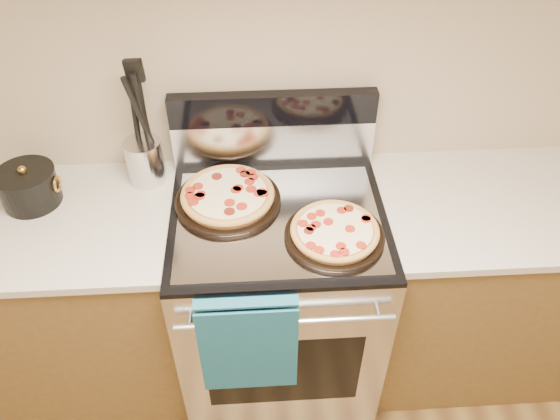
{
  "coord_description": "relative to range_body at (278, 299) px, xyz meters",
  "views": [
    {
      "loc": [
        -0.08,
        0.24,
        2.21
      ],
      "look_at": [
        0.0,
        1.55,
        1.03
      ],
      "focal_mm": 35.0,
      "sensor_mm": 36.0,
      "label": 1
    }
  ],
  "objects": [
    {
      "name": "countertop_left",
      "position": [
        -0.88,
        0.03,
        0.45
      ],
      "size": [
        1.02,
        0.64,
        0.03
      ],
      "primitive_type": "cube",
      "color": "#B9B2A6",
      "rests_on": "cabinet_left"
    },
    {
      "name": "oven_handle",
      "position": [
        0.0,
        -0.38,
        0.35
      ],
      "size": [
        0.7,
        0.03,
        0.03
      ],
      "primitive_type": "cylinder",
      "rotation": [
        0.0,
        1.57,
        0.0
      ],
      "color": "silver",
      "rests_on": "range_body"
    },
    {
      "name": "saucepan",
      "position": [
        -0.88,
        0.14,
        0.52
      ],
      "size": [
        0.22,
        0.22,
        0.12
      ],
      "primitive_type": "cylinder",
      "rotation": [
        0.0,
        0.0,
        -0.08
      ],
      "color": "black",
      "rests_on": "countertop_left"
    },
    {
      "name": "backsplash_upper",
      "position": [
        0.0,
        0.31,
        0.71
      ],
      "size": [
        0.76,
        0.06,
        0.12
      ],
      "primitive_type": "cube",
      "color": "black",
      "rests_on": "backsplash_lower"
    },
    {
      "name": "pepperoni_pizza_front",
      "position": [
        0.18,
        -0.13,
        0.5
      ],
      "size": [
        0.44,
        0.44,
        0.04
      ],
      "primitive_type": null,
      "rotation": [
        0.0,
        0.0,
        0.42
      ],
      "color": "#A57532",
      "rests_on": "foil_sheet"
    },
    {
      "name": "pepperoni_pizza_back",
      "position": [
        -0.18,
        0.07,
        0.5
      ],
      "size": [
        0.48,
        0.48,
        0.05
      ],
      "primitive_type": null,
      "rotation": [
        0.0,
        0.0,
        0.38
      ],
      "color": "#A57532",
      "rests_on": "foil_sheet"
    },
    {
      "name": "wall_back",
      "position": [
        0.0,
        0.35,
        0.9
      ],
      "size": [
        4.0,
        0.0,
        4.0
      ],
      "primitive_type": "plane",
      "rotation": [
        1.57,
        0.0,
        0.0
      ],
      "color": "tan",
      "rests_on": "ground"
    },
    {
      "name": "foil_sheet",
      "position": [
        0.0,
        -0.03,
        0.47
      ],
      "size": [
        0.7,
        0.55,
        0.01
      ],
      "primitive_type": "cube",
      "color": "gray",
      "rests_on": "cooktop"
    },
    {
      "name": "cooktop",
      "position": [
        0.0,
        0.0,
        0.46
      ],
      "size": [
        0.76,
        0.68,
        0.02
      ],
      "primitive_type": "cube",
      "color": "black",
      "rests_on": "range_body"
    },
    {
      "name": "cabinet_right",
      "position": [
        0.88,
        0.03,
        -0.01
      ],
      "size": [
        1.0,
        0.62,
        0.88
      ],
      "primitive_type": "cube",
      "color": "brown",
      "rests_on": "ground"
    },
    {
      "name": "dish_towel",
      "position": [
        -0.12,
        -0.38,
        0.25
      ],
      "size": [
        0.32,
        0.05,
        0.42
      ],
      "primitive_type": null,
      "color": "navy",
      "rests_on": "oven_handle"
    },
    {
      "name": "countertop_right",
      "position": [
        0.88,
        0.03,
        0.45
      ],
      "size": [
        1.02,
        0.64,
        0.03
      ],
      "primitive_type": "cube",
      "color": "#B9B2A6",
      "rests_on": "cabinet_right"
    },
    {
      "name": "range_body",
      "position": [
        0.0,
        0.0,
        0.0
      ],
      "size": [
        0.76,
        0.68,
        0.9
      ],
      "primitive_type": "cube",
      "color": "#B7B7BC",
      "rests_on": "ground"
    },
    {
      "name": "backsplash_lower",
      "position": [
        0.0,
        0.31,
        0.56
      ],
      "size": [
        0.76,
        0.06,
        0.18
      ],
      "primitive_type": "cube",
      "color": "silver",
      "rests_on": "cooktop"
    },
    {
      "name": "utensil_crock",
      "position": [
        -0.48,
        0.24,
        0.55
      ],
      "size": [
        0.18,
        0.18,
        0.17
      ],
      "primitive_type": "cylinder",
      "rotation": [
        0.0,
        0.0,
        -0.36
      ],
      "color": "silver",
      "rests_on": "countertop_left"
    },
    {
      "name": "cabinet_left",
      "position": [
        -0.88,
        0.03,
        -0.01
      ],
      "size": [
        1.0,
        0.62,
        0.88
      ],
      "primitive_type": "cube",
      "color": "brown",
      "rests_on": "ground"
    },
    {
      "name": "oven_window",
      "position": [
        0.0,
        -0.34,
        0.0
      ],
      "size": [
        0.56,
        0.01,
        0.4
      ],
      "primitive_type": "cube",
      "color": "black",
      "rests_on": "range_body"
    }
  ]
}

